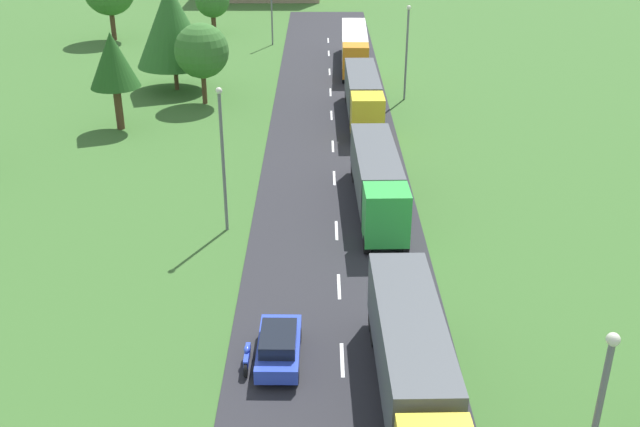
# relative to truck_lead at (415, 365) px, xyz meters

# --- Properties ---
(road) EXTENTS (10.00, 140.00, 0.06)m
(road) POSITION_rel_truck_lead_xyz_m (-2.62, 11.10, -2.08)
(road) COLOR #2B2B30
(road) RESTS_ON ground
(lane_marking_centre) EXTENTS (0.16, 118.05, 0.01)m
(lane_marking_centre) POSITION_rel_truck_lead_xyz_m (-2.62, 5.87, -2.05)
(lane_marking_centre) COLOR white
(lane_marking_centre) RESTS_ON road
(truck_lead) EXTENTS (2.74, 12.66, 3.56)m
(truck_lead) POSITION_rel_truck_lead_xyz_m (0.00, 0.00, 0.00)
(truck_lead) COLOR yellow
(truck_lead) RESTS_ON road
(truck_second) EXTENTS (2.78, 12.28, 3.50)m
(truck_second) POSITION_rel_truck_lead_xyz_m (-0.11, 18.24, -0.04)
(truck_second) COLOR green
(truck_second) RESTS_ON road
(truck_third) EXTENTS (2.60, 12.68, 3.49)m
(truck_third) POSITION_rel_truck_lead_xyz_m (-0.08, 35.40, -0.01)
(truck_third) COLOR yellow
(truck_third) RESTS_ON road
(truck_fourth) EXTENTS (2.83, 14.28, 3.51)m
(truck_fourth) POSITION_rel_truck_lead_xyz_m (-0.07, 52.43, -0.03)
(truck_fourth) COLOR orange
(truck_fourth) RESTS_ON road
(car_second) EXTENTS (1.85, 4.13, 1.56)m
(car_second) POSITION_rel_truck_lead_xyz_m (-5.33, 2.98, -1.25)
(car_second) COLOR blue
(car_second) RESTS_ON road
(motorcycle_courier) EXTENTS (0.28, 1.94, 0.91)m
(motorcycle_courier) POSITION_rel_truck_lead_xyz_m (-6.66, 2.65, -1.57)
(motorcycle_courier) COLOR black
(motorcycle_courier) RESTS_ON road
(lamppost_second) EXTENTS (0.36, 0.36, 8.50)m
(lamppost_second) POSITION_rel_truck_lead_xyz_m (-8.97, 15.52, 2.62)
(lamppost_second) COLOR slate
(lamppost_second) RESTS_ON ground
(lamppost_third) EXTENTS (0.36, 0.36, 8.20)m
(lamppost_third) POSITION_rel_truck_lead_xyz_m (3.91, 40.91, 2.46)
(lamppost_third) COLOR slate
(lamppost_third) RESTS_ON ground
(lamppost_fourth) EXTENTS (0.36, 0.36, 7.39)m
(lamppost_fourth) POSITION_rel_truck_lead_xyz_m (-8.99, 61.86, 2.05)
(lamppost_fourth) COLOR slate
(lamppost_fourth) RESTS_ON ground
(tree_birch) EXTENTS (4.13, 4.13, 6.00)m
(tree_birch) POSITION_rel_truck_lead_xyz_m (-16.45, 68.07, 1.79)
(tree_birch) COLOR #513823
(tree_birch) RESTS_ON ground
(tree_maple) EXTENTS (3.85, 3.85, 7.65)m
(tree_maple) POSITION_rel_truck_lead_xyz_m (-19.39, 33.14, 3.34)
(tree_maple) COLOR #513823
(tree_maple) RESTS_ON ground
(tree_elm) EXTENTS (6.70, 6.70, 9.64)m
(tree_elm) POSITION_rel_truck_lead_xyz_m (-16.82, 44.05, 3.84)
(tree_elm) COLOR #513823
(tree_elm) RESTS_ON ground
(tree_ash) EXTENTS (4.64, 4.64, 6.94)m
(tree_ash) POSITION_rel_truck_lead_xyz_m (-13.62, 39.78, 2.49)
(tree_ash) COLOR #513823
(tree_ash) RESTS_ON ground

